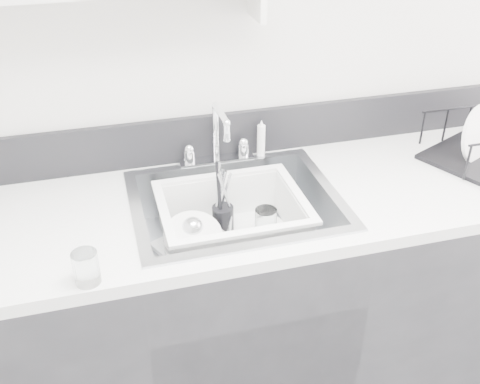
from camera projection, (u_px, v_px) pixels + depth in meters
name	position (u px, v px, depth m)	size (l,w,h in m)	color
room_shell	(406.00, 10.00, 0.67)	(3.50, 3.00, 2.60)	silver
counter_run	(236.00, 310.00, 1.98)	(3.20, 0.62, 0.92)	#232326
backsplash	(213.00, 136.00, 1.94)	(3.20, 0.02, 0.16)	black
sink	(236.00, 224.00, 1.78)	(0.64, 0.52, 0.20)	silver
faucet	(217.00, 148.00, 1.91)	(0.26, 0.18, 0.23)	silver
side_sprayer	(261.00, 139.00, 1.95)	(0.03, 0.03, 0.14)	white
wash_tub	(232.00, 223.00, 1.77)	(0.45, 0.37, 0.18)	white
plate_stack	(196.00, 242.00, 1.77)	(0.23, 0.22, 0.09)	white
utensil_cup	(223.00, 216.00, 1.84)	(0.07, 0.07, 0.24)	black
ladle	(215.00, 233.00, 1.78)	(0.27, 0.10, 0.08)	silver
tumbler_in_tub	(266.00, 223.00, 1.81)	(0.07, 0.07, 0.10)	white
tumbler_counter	(86.00, 268.00, 1.39)	(0.06, 0.06, 0.09)	white
bowl_small	(260.00, 246.00, 1.76)	(0.10, 0.10, 0.03)	white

